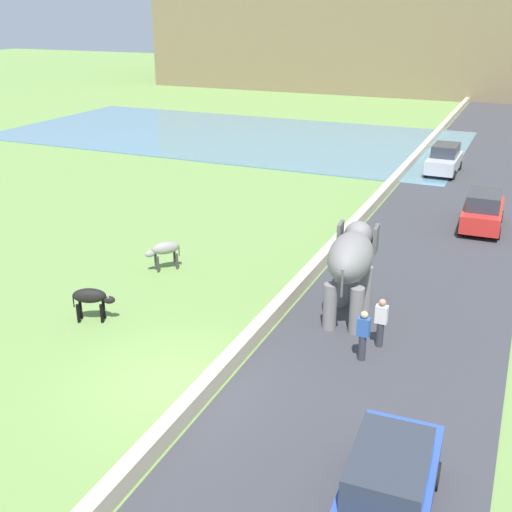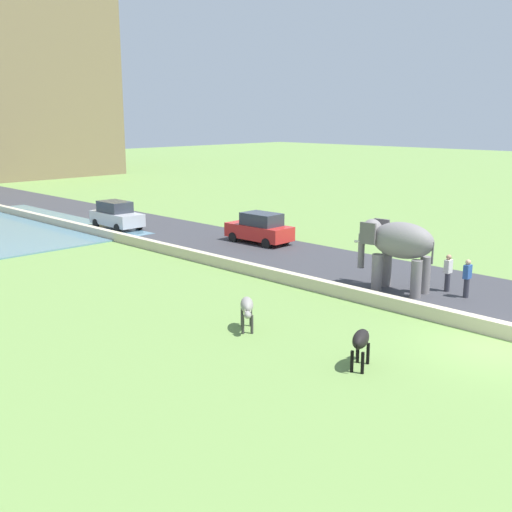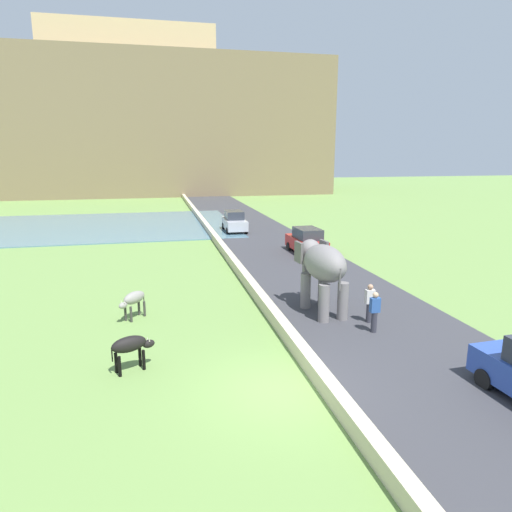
{
  "view_description": "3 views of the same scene",
  "coord_description": "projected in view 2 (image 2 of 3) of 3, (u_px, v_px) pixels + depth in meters",
  "views": [
    {
      "loc": [
        8.13,
        -12.55,
        9.67
      ],
      "look_at": [
        -0.44,
        6.87,
        1.17
      ],
      "focal_mm": 43.96,
      "sensor_mm": 36.0,
      "label": 1
    },
    {
      "loc": [
        -18.55,
        -7.72,
        7.25
      ],
      "look_at": [
        -1.93,
        8.73,
        1.94
      ],
      "focal_mm": 43.62,
      "sensor_mm": 36.0,
      "label": 2
    },
    {
      "loc": [
        -3.32,
        -11.35,
        6.63
      ],
      "look_at": [
        1.34,
        9.16,
        1.84
      ],
      "focal_mm": 31.62,
      "sensor_mm": 36.0,
      "label": 3
    }
  ],
  "objects": [
    {
      "name": "car_red",
      "position": [
        260.0,
        228.0,
        35.67
      ],
      "size": [
        1.88,
        4.05,
        1.8
      ],
      "color": "red",
      "rests_on": "ground"
    },
    {
      "name": "elephant",
      "position": [
        397.0,
        244.0,
        25.64
      ],
      "size": [
        1.66,
        3.53,
        2.99
      ],
      "color": "slate",
      "rests_on": "ground"
    },
    {
      "name": "ground_plane",
      "position": [
        493.0,
        348.0,
        19.76
      ],
      "size": [
        220.0,
        220.0,
        0.0
      ],
      "primitive_type": "plane",
      "color": "#6B8E47"
    },
    {
      "name": "barrier_wall",
      "position": [
        173.0,
        250.0,
        32.88
      ],
      "size": [
        0.4,
        110.0,
        0.52
      ],
      "primitive_type": "cube",
      "color": "beige",
      "rests_on": "ground"
    },
    {
      "name": "cow_black",
      "position": [
        361.0,
        340.0,
        18.11
      ],
      "size": [
        1.4,
        0.86,
        1.15
      ],
      "color": "black",
      "rests_on": "ground"
    },
    {
      "name": "road_surface",
      "position": [
        203.0,
        239.0,
        36.93
      ],
      "size": [
        7.0,
        120.0,
        0.06
      ],
      "primitive_type": "cube",
      "color": "#38383D",
      "rests_on": "ground"
    },
    {
      "name": "person_beside_elephant",
      "position": [
        467.0,
        278.0,
        24.91
      ],
      "size": [
        0.36,
        0.22,
        1.63
      ],
      "color": "#33333D",
      "rests_on": "ground"
    },
    {
      "name": "cow_grey",
      "position": [
        247.0,
        307.0,
        21.24
      ],
      "size": [
        1.18,
        1.25,
        1.15
      ],
      "color": "gray",
      "rests_on": "ground"
    },
    {
      "name": "person_trailing",
      "position": [
        448.0,
        272.0,
        25.79
      ],
      "size": [
        0.36,
        0.22,
        1.63
      ],
      "color": "#33333D",
      "rests_on": "ground"
    },
    {
      "name": "car_silver",
      "position": [
        116.0,
        215.0,
        40.3
      ],
      "size": [
        1.84,
        4.02,
        1.8
      ],
      "color": "#B7B7BC",
      "rests_on": "ground"
    }
  ]
}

